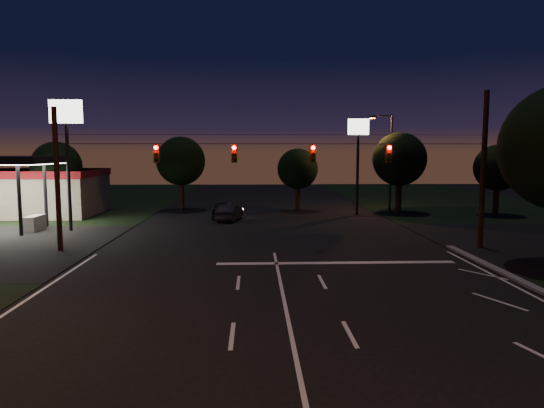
{
  "coord_description": "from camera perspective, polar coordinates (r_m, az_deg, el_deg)",
  "views": [
    {
      "loc": [
        -1.13,
        -12.21,
        5.56
      ],
      "look_at": [
        -0.23,
        11.43,
        3.0
      ],
      "focal_mm": 32.0,
      "sensor_mm": 36.0,
      "label": 1
    }
  ],
  "objects": [
    {
      "name": "tree_far_c",
      "position": [
        45.54,
        3.05,
        4.08
      ],
      "size": [
        3.8,
        3.8,
        5.86
      ],
      "color": "black",
      "rests_on": "ground"
    },
    {
      "name": "signal_span",
      "position": [
        27.2,
        0.19,
        6.06
      ],
      "size": [
        24.0,
        0.4,
        1.56
      ],
      "color": "black",
      "rests_on": "ground"
    },
    {
      "name": "utility_pole_right",
      "position": [
        30.72,
        23.24,
        -4.76
      ],
      "size": [
        0.3,
        0.3,
        9.0
      ],
      "primitive_type": "cylinder",
      "color": "black",
      "rests_on": "ground"
    },
    {
      "name": "tree_far_d",
      "position": [
        45.3,
        14.75,
        5.05
      ],
      "size": [
        4.8,
        4.8,
        7.3
      ],
      "color": "black",
      "rests_on": "ground"
    },
    {
      "name": "tree_far_b",
      "position": [
        46.85,
        -10.63,
        4.91
      ],
      "size": [
        4.6,
        4.6,
        6.98
      ],
      "color": "black",
      "rests_on": "ground"
    },
    {
      "name": "ground",
      "position": [
        13.47,
        2.96,
        -18.22
      ],
      "size": [
        140.0,
        140.0,
        0.0
      ],
      "primitive_type": "plane",
      "color": "black",
      "rests_on": "ground"
    },
    {
      "name": "car_oncoming_a",
      "position": [
        40.73,
        -5.62,
        -0.65
      ],
      "size": [
        2.07,
        4.46,
        1.48
      ],
      "primitive_type": "imported",
      "rotation": [
        0.0,
        0.0,
        3.07
      ],
      "color": "black",
      "rests_on": "ground"
    },
    {
      "name": "stop_bar",
      "position": [
        24.7,
        7.55,
        -6.87
      ],
      "size": [
        12.0,
        0.5,
        0.01
      ],
      "primitive_type": "cube",
      "color": "silver",
      "rests_on": "ground"
    },
    {
      "name": "car_oncoming_b",
      "position": [
        39.3,
        -5.01,
        -1.01
      ],
      "size": [
        2.18,
        4.22,
        1.32
      ],
      "primitive_type": "imported",
      "rotation": [
        0.0,
        0.0,
        2.94
      ],
      "color": "black",
      "rests_on": "ground"
    },
    {
      "name": "pole_sign_left_near",
      "position": [
        36.58,
        -23.01,
        7.91
      ],
      "size": [
        2.2,
        0.3,
        9.1
      ],
      "color": "black",
      "rests_on": "ground"
    },
    {
      "name": "tree_far_e",
      "position": [
        46.44,
        24.96,
        3.82
      ],
      "size": [
        4.0,
        4.0,
        6.18
      ],
      "color": "black",
      "rests_on": "ground"
    },
    {
      "name": "pole_sign_right",
      "position": [
        43.19,
        10.09,
        6.98
      ],
      "size": [
        1.8,
        0.3,
        8.4
      ],
      "color": "black",
      "rests_on": "ground"
    },
    {
      "name": "tree_far_a",
      "position": [
        45.58,
        -23.94,
        4.01
      ],
      "size": [
        4.2,
        4.2,
        6.42
      ],
      "color": "black",
      "rests_on": "ground"
    },
    {
      "name": "gas_station",
      "position": [
        47.49,
        -28.08,
        1.61
      ],
      "size": [
        14.2,
        16.1,
        5.25
      ],
      "color": "gray",
      "rests_on": "ground"
    },
    {
      "name": "utility_pole_left",
      "position": [
        29.83,
        -23.61,
        -5.09
      ],
      "size": [
        0.28,
        0.28,
        8.0
      ],
      "primitive_type": "cylinder",
      "color": "black",
      "rests_on": "ground"
    },
    {
      "name": "street_light_right_far",
      "position": [
        45.91,
        13.51,
        5.61
      ],
      "size": [
        2.2,
        0.35,
        9.0
      ],
      "color": "black",
      "rests_on": "ground"
    }
  ]
}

